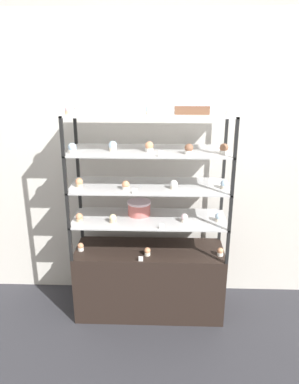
# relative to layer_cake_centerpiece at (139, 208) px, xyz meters

# --- Properties ---
(ground_plane) EXTENTS (20.00, 20.00, 0.00)m
(ground_plane) POSITION_rel_layer_cake_centerpiece_xyz_m (0.09, -0.07, -0.95)
(ground_plane) COLOR #2D2D33
(back_wall) EXTENTS (8.00, 0.05, 2.60)m
(back_wall) POSITION_rel_layer_cake_centerpiece_xyz_m (0.09, 0.30, 0.35)
(back_wall) COLOR silver
(back_wall) RESTS_ON ground_plane
(display_base) EXTENTS (1.25, 0.45, 0.60)m
(display_base) POSITION_rel_layer_cake_centerpiece_xyz_m (0.09, -0.07, -0.65)
(display_base) COLOR black
(display_base) RESTS_ON ground_plane
(display_riser_lower) EXTENTS (1.25, 0.45, 0.29)m
(display_riser_lower) POSITION_rel_layer_cake_centerpiece_xyz_m (0.09, -0.07, -0.08)
(display_riser_lower) COLOR black
(display_riser_lower) RESTS_ON display_base
(display_riser_middle) EXTENTS (1.25, 0.45, 0.29)m
(display_riser_middle) POSITION_rel_layer_cake_centerpiece_xyz_m (0.09, -0.07, 0.21)
(display_riser_middle) COLOR black
(display_riser_middle) RESTS_ON display_riser_lower
(display_riser_upper) EXTENTS (1.25, 0.45, 0.29)m
(display_riser_upper) POSITION_rel_layer_cake_centerpiece_xyz_m (0.09, -0.07, 0.49)
(display_riser_upper) COLOR black
(display_riser_upper) RESTS_ON display_riser_middle
(display_riser_top) EXTENTS (1.25, 0.45, 0.29)m
(display_riser_top) POSITION_rel_layer_cake_centerpiece_xyz_m (0.09, -0.07, 0.78)
(display_riser_top) COLOR black
(display_riser_top) RESTS_ON display_riser_upper
(layer_cake_centerpiece) EXTENTS (0.19, 0.19, 0.12)m
(layer_cake_centerpiece) POSITION_rel_layer_cake_centerpiece_xyz_m (0.00, 0.00, 0.00)
(layer_cake_centerpiece) COLOR #C66660
(layer_cake_centerpiece) RESTS_ON display_riser_lower
(sheet_cake_frosted) EXTENTS (0.25, 0.14, 0.07)m
(sheet_cake_frosted) POSITION_rel_layer_cake_centerpiece_xyz_m (0.40, -0.11, 0.83)
(sheet_cake_frosted) COLOR brown
(sheet_cake_frosted) RESTS_ON display_riser_top
(cupcake_0) EXTENTS (0.05, 0.05, 0.07)m
(cupcake_0) POSITION_rel_layer_cake_centerpiece_xyz_m (-0.49, -0.12, -0.31)
(cupcake_0) COLOR white
(cupcake_0) RESTS_ON display_base
(cupcake_1) EXTENTS (0.05, 0.05, 0.07)m
(cupcake_1) POSITION_rel_layer_cake_centerpiece_xyz_m (0.07, -0.18, -0.31)
(cupcake_1) COLOR beige
(cupcake_1) RESTS_ON display_base
(cupcake_2) EXTENTS (0.05, 0.05, 0.07)m
(cupcake_2) POSITION_rel_layer_cake_centerpiece_xyz_m (0.67, -0.16, -0.31)
(cupcake_2) COLOR white
(cupcake_2) RESTS_ON display_base
(price_tag_0) EXTENTS (0.04, 0.00, 0.04)m
(price_tag_0) POSITION_rel_layer_cake_centerpiece_xyz_m (0.03, -0.28, -0.32)
(price_tag_0) COLOR white
(price_tag_0) RESTS_ON display_base
(cupcake_3) EXTENTS (0.06, 0.06, 0.07)m
(cupcake_3) POSITION_rel_layer_cake_centerpiece_xyz_m (-0.47, -0.15, -0.03)
(cupcake_3) COLOR #CCB28C
(cupcake_3) RESTS_ON display_riser_lower
(cupcake_4) EXTENTS (0.06, 0.06, 0.07)m
(cupcake_4) POSITION_rel_layer_cake_centerpiece_xyz_m (-0.20, -0.16, -0.03)
(cupcake_4) COLOR #CCB28C
(cupcake_4) RESTS_ON display_riser_lower
(cupcake_5) EXTENTS (0.06, 0.06, 0.07)m
(cupcake_5) POSITION_rel_layer_cake_centerpiece_xyz_m (0.37, -0.14, -0.03)
(cupcake_5) COLOR beige
(cupcake_5) RESTS_ON display_riser_lower
(cupcake_6) EXTENTS (0.06, 0.06, 0.07)m
(cupcake_6) POSITION_rel_layer_cake_centerpiece_xyz_m (0.65, -0.11, -0.03)
(cupcake_6) COLOR beige
(cupcake_6) RESTS_ON display_riser_lower
(price_tag_1) EXTENTS (0.04, 0.00, 0.04)m
(price_tag_1) POSITION_rel_layer_cake_centerpiece_xyz_m (0.19, -0.28, -0.04)
(price_tag_1) COLOR white
(price_tag_1) RESTS_ON display_riser_lower
(cupcake_7) EXTENTS (0.06, 0.06, 0.07)m
(cupcake_7) POSITION_rel_layer_cake_centerpiece_xyz_m (-0.46, -0.12, 0.26)
(cupcake_7) COLOR #CCB28C
(cupcake_7) RESTS_ON display_riser_middle
(cupcake_8) EXTENTS (0.06, 0.06, 0.07)m
(cupcake_8) POSITION_rel_layer_cake_centerpiece_xyz_m (-0.09, -0.18, 0.26)
(cupcake_8) COLOR white
(cupcake_8) RESTS_ON display_riser_middle
(cupcake_9) EXTENTS (0.06, 0.06, 0.07)m
(cupcake_9) POSITION_rel_layer_cake_centerpiece_xyz_m (0.28, -0.15, 0.26)
(cupcake_9) COLOR beige
(cupcake_9) RESTS_ON display_riser_middle
(cupcake_10) EXTENTS (0.06, 0.06, 0.07)m
(cupcake_10) POSITION_rel_layer_cake_centerpiece_xyz_m (0.67, -0.13, 0.26)
(cupcake_10) COLOR beige
(cupcake_10) RESTS_ON display_riser_middle
(price_tag_2) EXTENTS (0.04, 0.00, 0.04)m
(price_tag_2) POSITION_rel_layer_cake_centerpiece_xyz_m (-0.01, -0.28, 0.25)
(price_tag_2) COLOR white
(price_tag_2) RESTS_ON display_riser_middle
(cupcake_11) EXTENTS (0.06, 0.06, 0.08)m
(cupcake_11) POSITION_rel_layer_cake_centerpiece_xyz_m (-0.48, -0.19, 0.55)
(cupcake_11) COLOR white
(cupcake_11) RESTS_ON display_riser_upper
(cupcake_12) EXTENTS (0.06, 0.06, 0.08)m
(cupcake_12) POSITION_rel_layer_cake_centerpiece_xyz_m (-0.19, -0.11, 0.55)
(cupcake_12) COLOR beige
(cupcake_12) RESTS_ON display_riser_upper
(cupcake_13) EXTENTS (0.06, 0.06, 0.08)m
(cupcake_13) POSITION_rel_layer_cake_centerpiece_xyz_m (0.09, -0.12, 0.55)
(cupcake_13) COLOR white
(cupcake_13) RESTS_ON display_riser_upper
(cupcake_14) EXTENTS (0.06, 0.06, 0.08)m
(cupcake_14) POSITION_rel_layer_cake_centerpiece_xyz_m (0.38, -0.19, 0.55)
(cupcake_14) COLOR white
(cupcake_14) RESTS_ON display_riser_upper
(cupcake_15) EXTENTS (0.06, 0.06, 0.08)m
(cupcake_15) POSITION_rel_layer_cake_centerpiece_xyz_m (0.64, -0.17, 0.55)
(cupcake_15) COLOR white
(cupcake_15) RESTS_ON display_riser_upper
(price_tag_3) EXTENTS (0.04, 0.00, 0.04)m
(price_tag_3) POSITION_rel_layer_cake_centerpiece_xyz_m (0.18, -0.28, 0.53)
(price_tag_3) COLOR white
(price_tag_3) RESTS_ON display_riser_upper
(cupcake_16) EXTENTS (0.07, 0.07, 0.07)m
(cupcake_16) POSITION_rel_layer_cake_centerpiece_xyz_m (-0.49, -0.18, 0.83)
(cupcake_16) COLOR #CCB28C
(cupcake_16) RESTS_ON display_riser_top
(cupcake_17) EXTENTS (0.07, 0.07, 0.07)m
(cupcake_17) POSITION_rel_layer_cake_centerpiece_xyz_m (0.10, -0.17, 0.83)
(cupcake_17) COLOR beige
(cupcake_17) RESTS_ON display_riser_top
(cupcake_18) EXTENTS (0.07, 0.07, 0.07)m
(cupcake_18) POSITION_rel_layer_cake_centerpiece_xyz_m (0.67, -0.16, 0.83)
(cupcake_18) COLOR white
(cupcake_18) RESTS_ON display_riser_top
(price_tag_4) EXTENTS (0.04, 0.00, 0.04)m
(price_tag_4) POSITION_rel_layer_cake_centerpiece_xyz_m (0.57, -0.28, 0.82)
(price_tag_4) COLOR white
(price_tag_4) RESTS_ON display_riser_top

